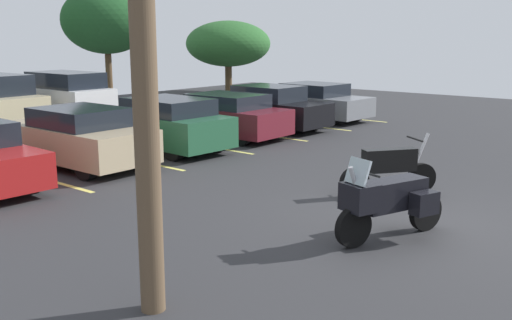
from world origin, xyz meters
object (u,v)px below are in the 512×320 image
(motorcycle_second, at_px, (390,167))
(car_maroon, at_px, (222,116))
(motorcycle_touring, at_px, (388,200))
(car_tan, at_px, (77,137))
(car_green, at_px, (161,124))
(car_grey, at_px, (311,102))
(car_far_white, at_px, (62,98))
(car_black, at_px, (265,107))

(motorcycle_second, height_order, car_maroon, car_maroon)
(motorcycle_touring, xyz_separation_m, car_tan, (0.05, 8.49, 0.07))
(motorcycle_touring, relative_size, motorcycle_second, 1.19)
(motorcycle_touring, bearing_deg, car_green, 71.78)
(motorcycle_touring, relative_size, car_green, 0.46)
(car_maroon, bearing_deg, car_grey, 1.38)
(motorcycle_touring, relative_size, car_far_white, 0.48)
(car_black, bearing_deg, motorcycle_touring, -131.68)
(motorcycle_second, xyz_separation_m, car_grey, (8.12, 7.49, 0.12))
(car_black, xyz_separation_m, car_grey, (2.87, 0.02, -0.04))
(car_maroon, distance_m, car_far_white, 6.74)
(motorcycle_touring, distance_m, car_tan, 8.49)
(car_black, distance_m, car_far_white, 7.51)
(car_grey, relative_size, car_far_white, 1.10)
(motorcycle_touring, distance_m, car_far_white, 15.65)
(car_maroon, distance_m, car_grey, 5.17)
(car_maroon, bearing_deg, car_black, 2.61)
(car_green, relative_size, car_black, 0.95)
(motorcycle_second, height_order, car_tan, car_tan)
(motorcycle_second, relative_size, car_maroon, 0.39)
(car_maroon, relative_size, car_grey, 0.93)
(car_green, relative_size, car_grey, 0.95)
(car_tan, xyz_separation_m, car_black, (7.69, 0.21, 0.00))
(car_green, distance_m, car_far_white, 6.76)
(motorcycle_touring, xyz_separation_m, car_green, (2.79, 8.48, 0.08))
(motorcycle_touring, relative_size, car_black, 0.44)
(car_black, bearing_deg, car_maroon, -177.39)
(car_grey, bearing_deg, car_maroon, -178.62)
(motorcycle_touring, bearing_deg, car_far_white, 75.52)
(car_green, bearing_deg, motorcycle_touring, -108.22)
(motorcycle_touring, height_order, car_maroon, car_maroon)
(motorcycle_touring, xyz_separation_m, car_far_white, (3.91, 15.15, 0.28))
(car_grey, height_order, car_far_white, car_far_white)
(car_tan, relative_size, car_maroon, 0.96)
(motorcycle_second, xyz_separation_m, car_green, (0.30, 7.26, 0.17))
(car_maroon, bearing_deg, motorcycle_second, -111.83)
(car_grey, bearing_deg, car_far_white, 136.14)
(motorcycle_touring, xyz_separation_m, car_maroon, (5.44, 8.59, 0.03))
(motorcycle_touring, distance_m, car_grey, 13.73)
(car_green, bearing_deg, car_maroon, 2.26)
(motorcycle_second, bearing_deg, car_grey, 42.69)
(motorcycle_second, height_order, car_far_white, car_far_white)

